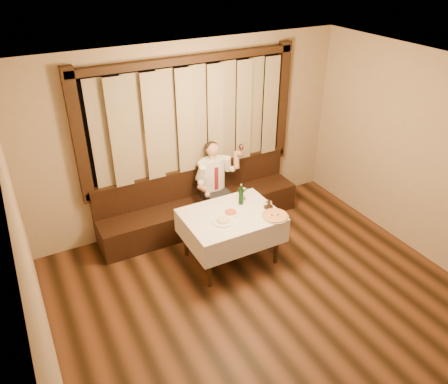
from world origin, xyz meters
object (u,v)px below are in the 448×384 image
dining_table (231,221)px  cruet_caddy (268,205)px  seated_man (215,178)px  pizza (275,216)px  pasta_red (231,211)px  banquette (199,207)px  pasta_cream (223,219)px  green_bottle (241,196)px

dining_table → cruet_caddy: cruet_caddy is taller
dining_table → seated_man: seated_man is taller
cruet_caddy → pizza: bearing=-89.2°
pizza → pasta_red: bearing=143.5°
seated_man → cruet_caddy: bearing=-74.3°
banquette → pizza: banquette is taller
dining_table → pasta_cream: pasta_cream is taller
cruet_caddy → seated_man: bearing=117.5°
dining_table → banquette: bearing=90.0°
green_bottle → dining_table: bearing=-146.1°
banquette → seated_man: 0.55m
pizza → cruet_caddy: (0.04, 0.23, 0.03)m
green_bottle → seated_man: (-0.01, 0.77, -0.09)m
pasta_red → seated_man: seated_man is taller
banquette → cruet_caddy: size_ratio=25.84×
banquette → dining_table: bearing=-90.0°
pasta_red → green_bottle: bearing=31.0°
dining_table → pasta_cream: (-0.18, -0.11, 0.15)m
seated_man → pasta_cream: bearing=-111.9°
banquette → dining_table: banquette is taller
banquette → cruet_caddy: 1.34m
pasta_cream → pasta_red: bearing=35.3°
pizza → green_bottle: size_ratio=1.18×
pasta_cream → cruet_caddy: (0.71, 0.01, 0.00)m
banquette → dining_table: (0.00, -1.02, 0.34)m
dining_table → seated_man: bearing=75.7°
green_bottle → cruet_caddy: 0.40m
dining_table → pizza: bearing=-34.4°
pasta_red → cruet_caddy: cruet_caddy is taller
banquette → green_bottle: bearing=-73.7°
green_bottle → cruet_caddy: green_bottle is taller
dining_table → seated_man: 0.98m
banquette → cruet_caddy: banquette is taller
pasta_red → dining_table: bearing=-106.1°
green_bottle → banquette: bearing=106.3°
pizza → pasta_cream: bearing=161.6°
pizza → seated_man: (-0.25, 1.27, 0.03)m
pizza → cruet_caddy: cruet_caddy is taller
banquette → green_bottle: size_ratio=10.18×
dining_table → seated_man: (0.24, 0.93, 0.15)m
pasta_cream → green_bottle: 0.52m
pasta_cream → seated_man: 1.13m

